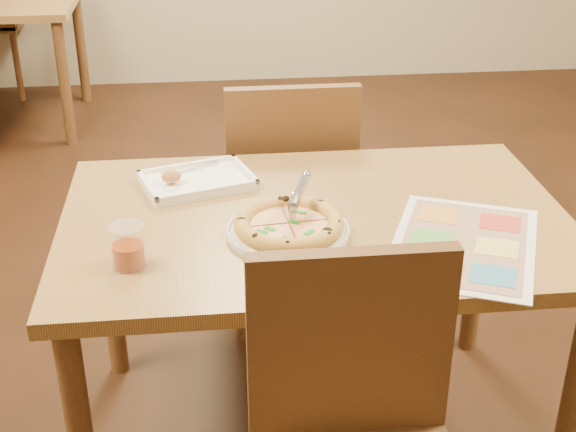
{
  "coord_description": "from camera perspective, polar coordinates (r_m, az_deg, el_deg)",
  "views": [
    {
      "loc": [
        -0.27,
        -1.82,
        1.65
      ],
      "look_at": [
        -0.08,
        -0.09,
        0.77
      ],
      "focal_mm": 50.0,
      "sensor_mm": 36.0,
      "label": 1
    }
  ],
  "objects": [
    {
      "name": "pizza_cutter",
      "position": [
        1.97,
        0.71,
        1.5
      ],
      "size": [
        0.07,
        0.13,
        0.08
      ],
      "rotation": [
        0.0,
        0.0,
        1.13
      ],
      "color": "silver",
      "rests_on": "pizza"
    },
    {
      "name": "pizza",
      "position": [
        1.95,
        0.06,
        -0.6
      ],
      "size": [
        0.27,
        0.27,
        0.04
      ],
      "rotation": [
        0.0,
        0.0,
        0.09
      ],
      "color": "#E2AA4D",
      "rests_on": "plate"
    },
    {
      "name": "dining_table",
      "position": [
        2.1,
        1.93,
        -2.02
      ],
      "size": [
        1.3,
        0.85,
        0.72
      ],
      "color": "#9D723E",
      "rests_on": "ground"
    },
    {
      "name": "chair_near",
      "position": [
        1.65,
        4.88,
        -14.24
      ],
      "size": [
        0.42,
        0.42,
        0.47
      ],
      "color": "brown",
      "rests_on": "ground"
    },
    {
      "name": "appetizer_tray",
      "position": [
        2.23,
        -6.59,
        2.45
      ],
      "size": [
        0.34,
        0.28,
        0.06
      ],
      "rotation": [
        0.0,
        0.0,
        0.3
      ],
      "color": "white",
      "rests_on": "dining_table"
    },
    {
      "name": "chair_far",
      "position": [
        2.66,
        0.11,
        2.92
      ],
      "size": [
        0.42,
        0.42,
        0.47
      ],
      "rotation": [
        0.0,
        0.0,
        3.14
      ],
      "color": "brown",
      "rests_on": "ground"
    },
    {
      "name": "glass_tumbler",
      "position": [
        1.85,
        -11.31,
        -2.31
      ],
      "size": [
        0.08,
        0.08,
        0.1
      ],
      "rotation": [
        0.0,
        0.0,
        -0.13
      ],
      "color": "maroon",
      "rests_on": "dining_table"
    },
    {
      "name": "plate",
      "position": [
        1.96,
        0.0,
        -1.09
      ],
      "size": [
        0.33,
        0.33,
        0.02
      ],
      "primitive_type": "cylinder",
      "rotation": [
        0.0,
        0.0,
        -0.1
      ],
      "color": "white",
      "rests_on": "dining_table"
    },
    {
      "name": "menu",
      "position": [
        1.96,
        12.39,
        -1.94
      ],
      "size": [
        0.49,
        0.56,
        0.0
      ],
      "primitive_type": "cube",
      "rotation": [
        0.0,
        0.0,
        -0.4
      ],
      "color": "white",
      "rests_on": "dining_table"
    }
  ]
}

